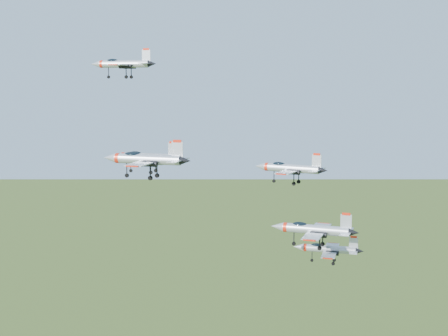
# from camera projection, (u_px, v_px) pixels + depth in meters

# --- Properties ---
(jet_lead) EXTENTS (12.99, 10.68, 3.48)m
(jet_lead) POSITION_uv_depth(u_px,v_px,m) (122.00, 64.00, 114.59)
(jet_lead) COLOR #ABB0B8
(jet_left_high) EXTENTS (13.80, 11.34, 3.70)m
(jet_left_high) POSITION_uv_depth(u_px,v_px,m) (146.00, 157.00, 110.82)
(jet_left_high) COLOR #ABB0B8
(jet_right_high) EXTENTS (13.26, 10.97, 3.55)m
(jet_right_high) POSITION_uv_depth(u_px,v_px,m) (145.00, 159.00, 86.91)
(jet_right_high) COLOR #ABB0B8
(jet_left_low) EXTENTS (13.34, 11.27, 3.60)m
(jet_left_low) POSITION_uv_depth(u_px,v_px,m) (290.00, 168.00, 108.38)
(jet_left_low) COLOR #ABB0B8
(jet_right_low) EXTENTS (13.77, 11.45, 3.68)m
(jet_right_low) POSITION_uv_depth(u_px,v_px,m) (313.00, 229.00, 95.66)
(jet_right_low) COLOR #ABB0B8
(jet_trail) EXTENTS (11.06, 9.10, 2.96)m
(jet_trail) POSITION_uv_depth(u_px,v_px,m) (327.00, 249.00, 98.33)
(jet_trail) COLOR #ABB0B8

